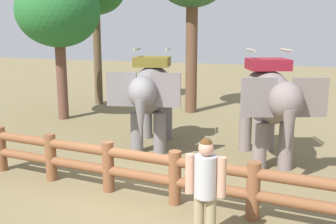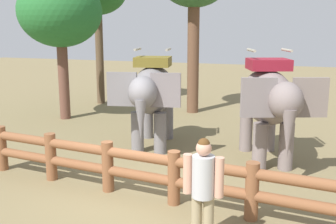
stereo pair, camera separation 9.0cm
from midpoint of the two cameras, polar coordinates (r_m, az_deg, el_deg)
ground_plane at (r=8.41m, az=-3.02°, el=-11.30°), size 60.00×60.00×0.00m
log_fence at (r=7.98m, az=-3.75°, el=-7.96°), size 7.64×0.99×1.05m
elephant_near_left at (r=11.07m, az=-2.06°, el=2.74°), size 2.00×3.29×2.76m
elephant_center at (r=10.11m, az=14.37°, el=1.64°), size 2.37×3.34×2.81m
tourist_woman_in_black at (r=6.08m, az=5.42°, el=-10.39°), size 0.62×0.34×1.74m
tree_back_center at (r=15.07m, az=-14.90°, el=13.45°), size 2.95×2.95×5.12m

